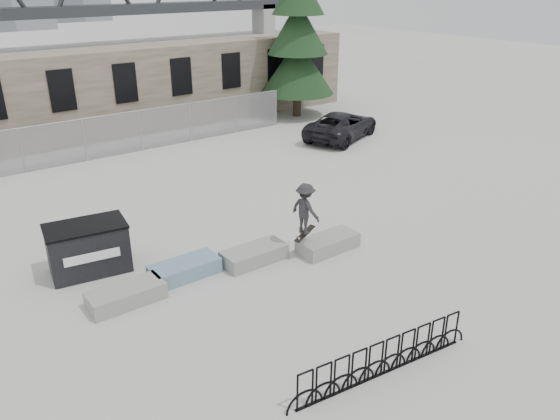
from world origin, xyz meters
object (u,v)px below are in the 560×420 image
(spruce_tree, at_px, (298,33))
(skateboarder, at_px, (305,209))
(planter_far_left, at_px, (126,295))
(planter_offset, at_px, (328,243))
(planter_center_right, at_px, (254,254))
(suv, at_px, (342,125))
(bike_rack, at_px, (384,358))
(planter_center_left, at_px, (185,269))
(dumpster, at_px, (88,248))

(spruce_tree, height_order, skateboarder, spruce_tree)
(planter_far_left, bearing_deg, planter_offset, -8.43)
(planter_far_left, distance_m, spruce_tree, 21.91)
(planter_center_right, bearing_deg, planter_far_left, 177.69)
(planter_center_right, bearing_deg, suv, 36.62)
(bike_rack, bearing_deg, spruce_tree, 56.26)
(suv, bearing_deg, bike_rack, 118.62)
(planter_far_left, height_order, suv, suv)
(planter_center_left, xyz_separation_m, skateboarder, (3.52, -1.17, 1.38))
(planter_far_left, height_order, planter_center_left, same)
(planter_center_right, relative_size, dumpster, 0.82)
(dumpster, relative_size, suv, 0.48)
(suv, height_order, skateboarder, skateboarder)
(planter_offset, xyz_separation_m, bike_rack, (-2.92, -5.14, 0.19))
(planter_offset, bearing_deg, suv, 45.55)
(planter_far_left, height_order, skateboarder, skateboarder)
(dumpster, height_order, spruce_tree, spruce_tree)
(planter_far_left, distance_m, suv, 17.43)
(planter_offset, bearing_deg, spruce_tree, 54.88)
(planter_center_left, bearing_deg, suv, 30.57)
(bike_rack, xyz_separation_m, skateboarder, (2.02, 5.22, 1.20))
(suv, distance_m, skateboarder, 13.50)
(planter_center_right, xyz_separation_m, bike_rack, (-0.61, -5.91, 0.19))
(bike_rack, bearing_deg, suv, 50.22)
(bike_rack, bearing_deg, planter_offset, 60.42)
(dumpster, bearing_deg, skateboarder, -20.48)
(planter_offset, distance_m, skateboarder, 1.65)
(planter_center_left, distance_m, spruce_tree, 20.30)
(planter_center_right, height_order, bike_rack, bike_rack)
(planter_far_left, distance_m, planter_center_right, 4.02)
(planter_center_left, bearing_deg, planter_far_left, -170.52)
(planter_offset, relative_size, skateboarder, 1.11)
(dumpster, distance_m, skateboarder, 6.48)
(skateboarder, bearing_deg, spruce_tree, -46.02)
(suv, bearing_deg, planter_center_right, 105.02)
(planter_far_left, relative_size, suv, 0.39)
(dumpster, height_order, skateboarder, skateboarder)
(suv, bearing_deg, spruce_tree, -34.28)
(planter_far_left, bearing_deg, bike_rack, -60.70)
(bike_rack, bearing_deg, planter_center_left, 103.24)
(spruce_tree, bearing_deg, planter_center_left, -137.80)
(planter_center_right, height_order, suv, suv)
(planter_center_left, relative_size, suv, 0.39)
(bike_rack, height_order, suv, suv)
(dumpster, bearing_deg, suv, 29.88)
(planter_center_right, height_order, skateboarder, skateboarder)
(planter_far_left, relative_size, planter_center_right, 1.00)
(planter_offset, height_order, skateboarder, skateboarder)
(planter_far_left, relative_size, planter_center_left, 1.00)
(skateboarder, bearing_deg, planter_center_left, 63.13)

